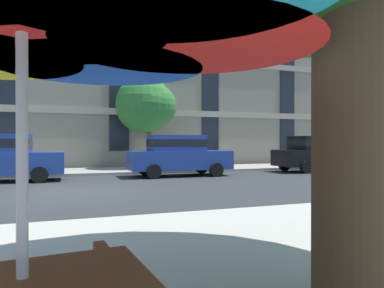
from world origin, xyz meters
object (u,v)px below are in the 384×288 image
sedan_blue_midblock (178,154)px  street_tree_middle (147,105)px  sedan_blue (0,156)px  sedan_black (317,153)px

sedan_blue_midblock → street_tree_middle: bearing=98.9°
sedan_blue → sedan_blue_midblock: same height
sedan_blue → sedan_blue_midblock: (6.94, 0.00, 0.00)m
sedan_blue_midblock → street_tree_middle: (-0.58, 3.67, 2.50)m
sedan_blue_midblock → sedan_black: same height
sedan_blue → street_tree_middle: bearing=30.0°
sedan_blue_midblock → sedan_black: (7.34, 0.00, 0.00)m
street_tree_middle → sedan_blue_midblock: bearing=-81.1°
sedan_blue_midblock → street_tree_middle: 4.48m
sedan_blue → sedan_black: 14.27m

